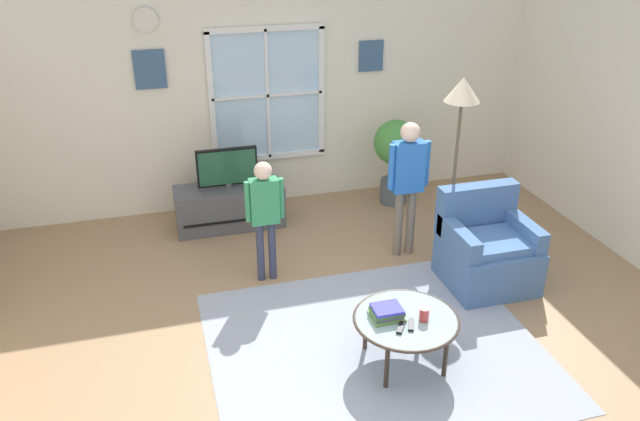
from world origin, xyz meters
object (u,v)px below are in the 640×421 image
(television, at_px, (227,167))
(remote_near_books, at_px, (401,328))
(cup, at_px, (424,314))
(remote_near_cup, at_px, (411,325))
(potted_plant_by_window, at_px, (396,151))
(book_stack, at_px, (387,312))
(person_blue_shirt, at_px, (408,174))
(floor_lamp, at_px, (461,109))
(person_green_shirt, at_px, (265,208))
(armchair, at_px, (486,250))
(tv_stand, at_px, (230,207))
(coffee_table, at_px, (406,321))

(television, distance_m, remote_near_books, 2.88)
(cup, bearing_deg, television, 111.50)
(remote_near_cup, height_order, potted_plant_by_window, potted_plant_by_window)
(cup, xyz_separation_m, remote_near_cup, (-0.12, -0.04, -0.04))
(book_stack, distance_m, potted_plant_by_window, 2.92)
(television, relative_size, person_blue_shirt, 0.46)
(television, xyz_separation_m, book_stack, (0.81, -2.58, -0.24))
(remote_near_books, height_order, remote_near_cup, same)
(floor_lamp, bearing_deg, person_green_shirt, 177.73)
(armchair, xyz_separation_m, person_green_shirt, (-1.93, 0.58, 0.41))
(armchair, relative_size, book_stack, 3.61)
(remote_near_books, distance_m, potted_plant_by_window, 3.06)
(tv_stand, xyz_separation_m, person_blue_shirt, (1.58, -1.07, 0.63))
(television, relative_size, book_stack, 2.64)
(potted_plant_by_window, bearing_deg, book_stack, -112.85)
(armchair, xyz_separation_m, potted_plant_by_window, (-0.17, 1.85, 0.31))
(remote_near_books, distance_m, person_green_shirt, 1.75)
(armchair, xyz_separation_m, cup, (-1.05, -0.94, 0.13))
(person_blue_shirt, bearing_deg, cup, -107.84)
(coffee_table, bearing_deg, remote_near_books, -128.75)
(person_blue_shirt, bearing_deg, book_stack, -117.05)
(book_stack, height_order, floor_lamp, floor_lamp)
(coffee_table, height_order, cup, cup)
(armchair, bearing_deg, tv_stand, 140.29)
(television, bearing_deg, remote_near_cup, -70.99)
(person_green_shirt, relative_size, floor_lamp, 0.65)
(remote_near_books, height_order, potted_plant_by_window, potted_plant_by_window)
(tv_stand, height_order, potted_plant_by_window, potted_plant_by_window)
(armchair, bearing_deg, person_green_shirt, 163.26)
(coffee_table, relative_size, remote_near_books, 5.70)
(tv_stand, relative_size, remote_near_cup, 8.21)
(cup, height_order, potted_plant_by_window, potted_plant_by_window)
(tv_stand, distance_m, coffee_table, 2.80)
(cup, height_order, remote_near_cup, cup)
(television, height_order, remote_near_books, television)
(potted_plant_by_window, relative_size, floor_lamp, 0.55)
(remote_near_cup, height_order, floor_lamp, floor_lamp)
(remote_near_books, xyz_separation_m, floor_lamp, (1.12, 1.50, 1.10))
(coffee_table, bearing_deg, person_green_shirt, 117.72)
(remote_near_cup, xyz_separation_m, person_green_shirt, (-0.77, 1.56, 0.32))
(book_stack, relative_size, floor_lamp, 0.13)
(cup, bearing_deg, remote_near_cup, -160.81)
(television, distance_m, potted_plant_by_window, 1.94)
(tv_stand, distance_m, remote_near_books, 2.88)
(book_stack, bearing_deg, armchair, 32.74)
(floor_lamp, bearing_deg, cup, -122.37)
(person_blue_shirt, bearing_deg, potted_plant_by_window, 72.99)
(remote_near_books, bearing_deg, potted_plant_by_window, 69.13)
(cup, distance_m, potted_plant_by_window, 2.94)
(television, bearing_deg, person_blue_shirt, -33.93)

